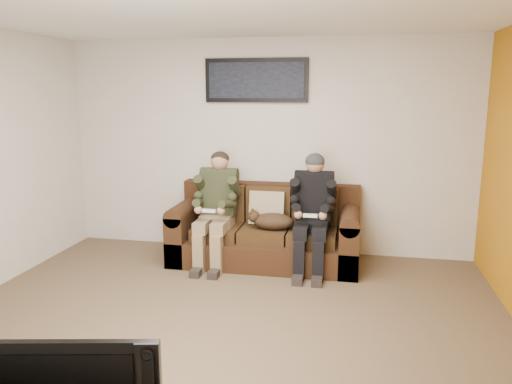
% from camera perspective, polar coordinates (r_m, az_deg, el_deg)
% --- Properties ---
extents(floor, '(5.00, 5.00, 0.00)m').
position_cam_1_polar(floor, '(4.38, -4.14, -15.40)').
color(floor, brown).
rests_on(floor, ground).
extents(ceiling, '(5.00, 5.00, 0.00)m').
position_cam_1_polar(ceiling, '(3.95, -4.72, 20.50)').
color(ceiling, silver).
rests_on(ceiling, ground).
extents(wall_back, '(5.00, 0.00, 5.00)m').
position_cam_1_polar(wall_back, '(6.14, 1.26, 5.15)').
color(wall_back, beige).
rests_on(wall_back, ground).
extents(wall_front, '(5.00, 0.00, 5.00)m').
position_cam_1_polar(wall_front, '(1.97, -22.58, -9.66)').
color(wall_front, beige).
rests_on(wall_front, ground).
extents(sofa, '(2.15, 0.93, 0.88)m').
position_cam_1_polar(sofa, '(5.91, 1.19, -4.68)').
color(sofa, '#341E0F').
rests_on(sofa, ground).
extents(throw_pillow, '(0.41, 0.20, 0.41)m').
position_cam_1_polar(throw_pillow, '(5.87, 1.27, -1.82)').
color(throw_pillow, tan).
rests_on(throw_pillow, sofa).
extents(throw_blanket, '(0.44, 0.22, 0.08)m').
position_cam_1_polar(throw_blanket, '(6.18, -4.31, 1.23)').
color(throw_blanket, gray).
rests_on(throw_blanket, sofa).
extents(person_left, '(0.51, 0.87, 1.29)m').
position_cam_1_polar(person_left, '(5.76, -4.54, -1.15)').
color(person_left, '#8A7556').
rests_on(person_left, sofa).
extents(person_right, '(0.51, 0.86, 1.29)m').
position_cam_1_polar(person_right, '(5.57, 6.50, -1.59)').
color(person_right, black).
rests_on(person_right, sofa).
extents(cat, '(0.66, 0.26, 0.24)m').
position_cam_1_polar(cat, '(5.67, 1.79, -3.30)').
color(cat, '#442E1B').
rests_on(cat, sofa).
extents(framed_poster, '(1.25, 0.05, 0.52)m').
position_cam_1_polar(framed_poster, '(6.09, 0.02, 12.64)').
color(framed_poster, black).
rests_on(framed_poster, wall_back).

